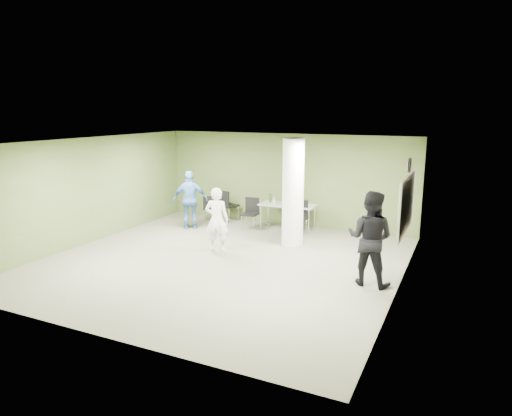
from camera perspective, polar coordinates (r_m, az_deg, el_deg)
The scene contains 17 objects.
floor at distance 10.86m, azimuth -4.21°, elevation -6.66°, with size 8.00×8.00×0.00m, color #555643.
ceiling at distance 10.30m, azimuth -4.46°, elevation 8.24°, with size 8.00×8.00×0.00m, color white.
wall_back at distance 14.06m, azimuth 3.70°, elevation 3.57°, with size 8.00×0.02×2.80m, color #4F5C2B.
wall_left at distance 12.91m, azimuth -20.01°, elevation 2.08°, with size 0.02×8.00×2.80m, color #4F5C2B.
wall_right_cream at distance 9.25m, azimuth 17.81°, elevation -1.56°, with size 0.02×8.00×2.80m, color beige.
column at distance 11.86m, azimuth 4.65°, elevation 1.94°, with size 0.56×0.56×2.80m, color silver.
whiteboard at distance 10.40m, azimuth 18.31°, elevation 0.46°, with size 0.05×2.30×1.30m.
wall_clock at distance 10.27m, azimuth 18.63°, elevation 5.10°, with size 0.06×0.32×0.32m.
folding_table at distance 13.45m, azimuth 3.92°, elevation 0.28°, with size 1.66×0.75×1.03m.
wastebasket at distance 14.36m, azimuth -4.35°, elevation -1.32°, with size 0.27×0.27×0.31m, color #4C4C4C.
chair_back_left at distance 14.59m, azimuth -5.75°, elevation 0.20°, with size 0.53×0.53×0.84m.
chair_back_right at distance 14.58m, azimuth -3.67°, elevation 0.63°, with size 0.63×0.63×1.00m.
chair_table_left at distance 13.67m, azimuth -0.65°, elevation -0.33°, with size 0.50×0.50×0.92m.
chair_table_right at distance 12.98m, azimuth 5.30°, elevation -0.85°, with size 0.52×0.52×1.00m.
woman_white at distance 11.43m, azimuth -4.91°, elevation -1.47°, with size 0.59×0.39×1.63m, color white.
man_black at distance 9.48m, azimuth 14.07°, elevation -3.70°, with size 0.94×0.74×1.94m, color black.
man_blue at distance 13.68m, azimuth -8.21°, elevation 1.00°, with size 1.03×0.43×1.75m, color #436FA7.
Camera 1 is at (5.07, -8.94, 3.51)m, focal length 32.00 mm.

